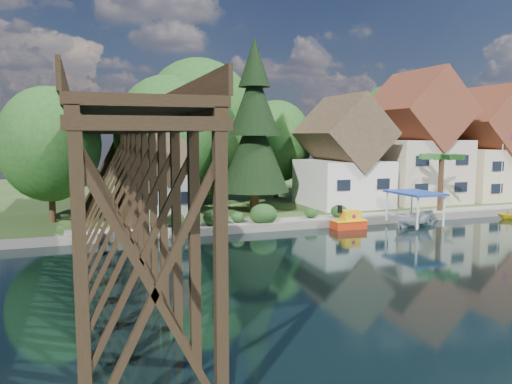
{
  "coord_description": "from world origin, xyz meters",
  "views": [
    {
      "loc": [
        -17.56,
        -28.12,
        7.52
      ],
      "look_at": [
        -5.67,
        6.0,
        3.39
      ],
      "focal_mm": 35.0,
      "sensor_mm": 36.0,
      "label": 1
    }
  ],
  "objects_px": {
    "conifer": "(254,129)",
    "boat_canopy": "(414,212)",
    "house_center": "(416,146)",
    "house_left": "(343,159)",
    "boat_white_a": "(420,221)",
    "house_right": "(486,151)",
    "flagpole": "(504,160)",
    "palm_tree": "(442,158)",
    "trestle_bridge": "(109,169)",
    "boat_yellow": "(510,213)",
    "shed": "(164,179)",
    "tugboat": "(349,221)"
  },
  "relations": [
    {
      "from": "conifer",
      "to": "boat_canopy",
      "type": "xyz_separation_m",
      "value": [
        10.84,
        -8.93,
        -6.78
      ]
    },
    {
      "from": "house_center",
      "to": "boat_canopy",
      "type": "relative_size",
      "value": 3.02
    },
    {
      "from": "house_left",
      "to": "boat_white_a",
      "type": "distance_m",
      "value": 10.89
    },
    {
      "from": "house_right",
      "to": "flagpole",
      "type": "relative_size",
      "value": 1.7
    },
    {
      "from": "palm_tree",
      "to": "flagpole",
      "type": "height_order",
      "value": "flagpole"
    },
    {
      "from": "trestle_bridge",
      "to": "boat_yellow",
      "type": "height_order",
      "value": "trestle_bridge"
    },
    {
      "from": "house_left",
      "to": "shed",
      "type": "height_order",
      "value": "house_left"
    },
    {
      "from": "house_left",
      "to": "boat_canopy",
      "type": "height_order",
      "value": "house_left"
    },
    {
      "from": "boat_yellow",
      "to": "house_center",
      "type": "bearing_deg",
      "value": 31.81
    },
    {
      "from": "house_center",
      "to": "house_right",
      "type": "xyz_separation_m",
      "value": [
        9.0,
        -0.5,
        -0.64
      ]
    },
    {
      "from": "shed",
      "to": "conifer",
      "type": "distance_m",
      "value": 9.24
    },
    {
      "from": "boat_yellow",
      "to": "palm_tree",
      "type": "bearing_deg",
      "value": 73.85
    },
    {
      "from": "house_center",
      "to": "palm_tree",
      "type": "relative_size",
      "value": 2.48
    },
    {
      "from": "house_left",
      "to": "flagpole",
      "type": "height_order",
      "value": "house_left"
    },
    {
      "from": "house_center",
      "to": "tugboat",
      "type": "bearing_deg",
      "value": -144.47
    },
    {
      "from": "boat_canopy",
      "to": "house_center",
      "type": "bearing_deg",
      "value": 53.36
    },
    {
      "from": "house_right",
      "to": "boat_canopy",
      "type": "xyz_separation_m",
      "value": [
        -16.93,
        -10.16,
        -4.53
      ]
    },
    {
      "from": "conifer",
      "to": "boat_white_a",
      "type": "distance_m",
      "value": 16.39
    },
    {
      "from": "house_center",
      "to": "tugboat",
      "type": "distance_m",
      "value": 17.47
    },
    {
      "from": "shed",
      "to": "boat_white_a",
      "type": "distance_m",
      "value": 21.91
    },
    {
      "from": "house_left",
      "to": "flagpole",
      "type": "distance_m",
      "value": 16.86
    },
    {
      "from": "flagpole",
      "to": "trestle_bridge",
      "type": "bearing_deg",
      "value": -170.29
    },
    {
      "from": "trestle_bridge",
      "to": "boat_yellow",
      "type": "xyz_separation_m",
      "value": [
        34.59,
        1.06,
        -4.77
      ]
    },
    {
      "from": "boat_canopy",
      "to": "flagpole",
      "type": "bearing_deg",
      "value": 21.65
    },
    {
      "from": "shed",
      "to": "boat_yellow",
      "type": "height_order",
      "value": "shed"
    },
    {
      "from": "boat_white_a",
      "to": "boat_canopy",
      "type": "xyz_separation_m",
      "value": [
        -1.01,
        -0.6,
        0.88
      ]
    },
    {
      "from": "palm_tree",
      "to": "boat_canopy",
      "type": "height_order",
      "value": "palm_tree"
    },
    {
      "from": "boat_canopy",
      "to": "house_left",
      "type": "bearing_deg",
      "value": 95.99
    },
    {
      "from": "shed",
      "to": "boat_yellow",
      "type": "bearing_deg",
      "value": -15.61
    },
    {
      "from": "shed",
      "to": "boat_white_a",
      "type": "bearing_deg",
      "value": -21.88
    },
    {
      "from": "house_left",
      "to": "trestle_bridge",
      "type": "bearing_deg",
      "value": -154.79
    },
    {
      "from": "house_center",
      "to": "boat_white_a",
      "type": "bearing_deg",
      "value": -124.52
    },
    {
      "from": "boat_white_a",
      "to": "boat_yellow",
      "type": "xyz_separation_m",
      "value": [
        9.52,
        -0.2,
        0.21
      ]
    },
    {
      "from": "tugboat",
      "to": "boat_white_a",
      "type": "height_order",
      "value": "tugboat"
    },
    {
      "from": "house_center",
      "to": "house_right",
      "type": "relative_size",
      "value": 1.12
    },
    {
      "from": "boat_yellow",
      "to": "conifer",
      "type": "bearing_deg",
      "value": 85.86
    },
    {
      "from": "trestle_bridge",
      "to": "conifer",
      "type": "height_order",
      "value": "conifer"
    },
    {
      "from": "house_center",
      "to": "boat_white_a",
      "type": "height_order",
      "value": "house_center"
    },
    {
      "from": "shed",
      "to": "conifer",
      "type": "relative_size",
      "value": 0.5
    },
    {
      "from": "boat_white_a",
      "to": "boat_canopy",
      "type": "bearing_deg",
      "value": 121.78
    },
    {
      "from": "shed",
      "to": "tugboat",
      "type": "relative_size",
      "value": 2.85
    },
    {
      "from": "tugboat",
      "to": "house_center",
      "type": "bearing_deg",
      "value": 35.53
    },
    {
      "from": "house_center",
      "to": "boat_white_a",
      "type": "distance_m",
      "value": 13.63
    },
    {
      "from": "flagpole",
      "to": "tugboat",
      "type": "relative_size",
      "value": 2.66
    },
    {
      "from": "conifer",
      "to": "boat_yellow",
      "type": "distance_m",
      "value": 24.19
    },
    {
      "from": "house_right",
      "to": "boat_yellow",
      "type": "relative_size",
      "value": 5.71
    },
    {
      "from": "house_center",
      "to": "shed",
      "type": "height_order",
      "value": "house_center"
    },
    {
      "from": "flagpole",
      "to": "house_right",
      "type": "bearing_deg",
      "value": 68.15
    },
    {
      "from": "tugboat",
      "to": "boat_white_a",
      "type": "xyz_separation_m",
      "value": [
        6.48,
        -0.49,
        -0.23
      ]
    },
    {
      "from": "palm_tree",
      "to": "trestle_bridge",
      "type": "bearing_deg",
      "value": -171.62
    }
  ]
}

